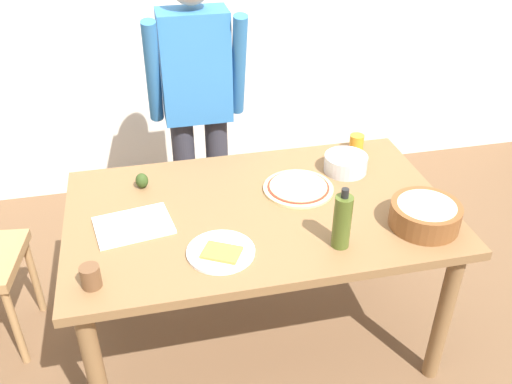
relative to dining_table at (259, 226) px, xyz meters
The scene contains 12 objects.
ground 0.67m from the dining_table, ahead, with size 8.00×8.00×0.00m, color brown.
dining_table is the anchor object (origin of this frame).
person_cook 0.82m from the dining_table, 101.21° to the left, with size 0.49×0.25×1.62m.
pizza_raw_on_board 0.25m from the dining_table, 26.99° to the left, with size 0.31×0.31×0.02m.
plate_with_slice 0.35m from the dining_table, 128.05° to the right, with size 0.26×0.26×0.02m.
popcorn_bowl 0.69m from the dining_table, 23.02° to the right, with size 0.28×0.28×0.11m.
mixing_bowl_steel 0.53m from the dining_table, 24.68° to the left, with size 0.20×0.20×0.08m.
olive_oil_bottle 0.45m from the dining_table, 51.32° to the right, with size 0.07×0.07×0.26m.
cup_orange 0.72m from the dining_table, 33.53° to the left, with size 0.07×0.07×0.09m, color orange.
cup_small_brown 0.77m from the dining_table, 153.23° to the right, with size 0.07×0.07×0.09m, color brown.
cutting_board_white 0.53m from the dining_table, behind, with size 0.30×0.22×0.01m, color white.
avocado 0.56m from the dining_table, 149.66° to the left, with size 0.06×0.06×0.07m, color #2D4219.
Camera 1 is at (-0.43, -1.88, 2.09)m, focal length 38.97 mm.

